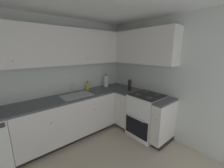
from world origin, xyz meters
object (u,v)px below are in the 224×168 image
at_px(oil_bottle, 130,85).
at_px(paper_towel_roll, 106,81).
at_px(oven_range, 146,115).
at_px(soap_bottle, 88,86).

bearing_deg(oil_bottle, paper_towel_roll, 107.44).
xyz_separation_m(oven_range, paper_towel_roll, (-0.22, 1.12, 0.58)).
xyz_separation_m(soap_bottle, paper_towel_roll, (0.52, -0.02, 0.05)).
height_order(soap_bottle, oil_bottle, oil_bottle).
bearing_deg(soap_bottle, oven_range, -56.99).
distance_m(oven_range, paper_towel_roll, 1.28).
height_order(oven_range, oil_bottle, oil_bottle).
relative_size(soap_bottle, paper_towel_roll, 0.62).
bearing_deg(soap_bottle, oil_bottle, -42.03).
relative_size(soap_bottle, oil_bottle, 0.81).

